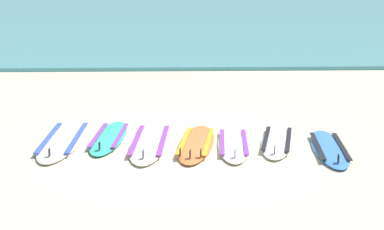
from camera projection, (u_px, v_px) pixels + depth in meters
name	position (u px, v px, depth m)	size (l,w,h in m)	color
ground_plane	(180.00, 148.00, 8.77)	(80.00, 80.00, 0.00)	#C1B599
sea	(174.00, 3.00, 44.44)	(80.00, 60.00, 0.10)	teal
surfboard_0	(63.00, 139.00, 9.10)	(0.64, 2.42, 0.18)	white
surfboard_1	(109.00, 137.00, 9.22)	(0.63, 1.99, 0.18)	#2DB793
surfboard_2	(150.00, 142.00, 8.97)	(0.71, 2.32, 0.18)	silver
surfboard_3	(196.00, 143.00, 8.90)	(0.80, 2.12, 0.18)	orange
surfboard_4	(233.00, 144.00, 8.87)	(0.62, 1.94, 0.18)	white
surfboard_5	(277.00, 141.00, 9.02)	(0.88, 1.96, 0.18)	silver
surfboard_6	(329.00, 148.00, 8.66)	(0.69, 1.99, 0.18)	#3875CC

